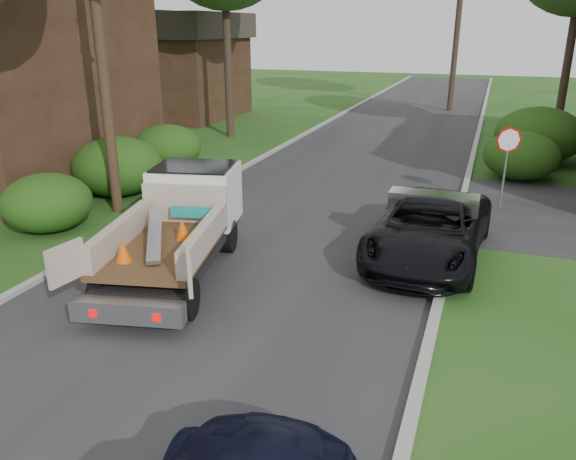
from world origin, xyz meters
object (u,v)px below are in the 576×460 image
(house_left_far, at_px, (173,64))
(flatbed_truck, at_px, (184,216))
(utility_pole, at_px, (98,26))
(stop_sign, at_px, (507,151))
(black_pickup, at_px, (430,228))

(house_left_far, xyz_separation_m, flatbed_truck, (11.84, -19.68, -1.93))
(utility_pole, xyz_separation_m, house_left_far, (-8.02, 17.02, -2.12))
(utility_pole, bearing_deg, stop_sign, 20.62)
(flatbed_truck, xyz_separation_m, black_pickup, (5.26, 2.18, -0.39))
(stop_sign, distance_m, utility_pole, 11.91)
(stop_sign, height_order, utility_pole, utility_pole)
(flatbed_truck, bearing_deg, black_pickup, 10.05)
(flatbed_truck, bearing_deg, stop_sign, 31.77)
(utility_pole, bearing_deg, black_pickup, -3.03)
(house_left_far, height_order, flatbed_truck, house_left_far)
(utility_pole, relative_size, house_left_far, 1.32)
(stop_sign, height_order, black_pickup, stop_sign)
(stop_sign, distance_m, black_pickup, 4.89)
(utility_pole, height_order, black_pickup, utility_pole)
(stop_sign, xyz_separation_m, flatbed_truck, (-6.86, -6.68, -0.66))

